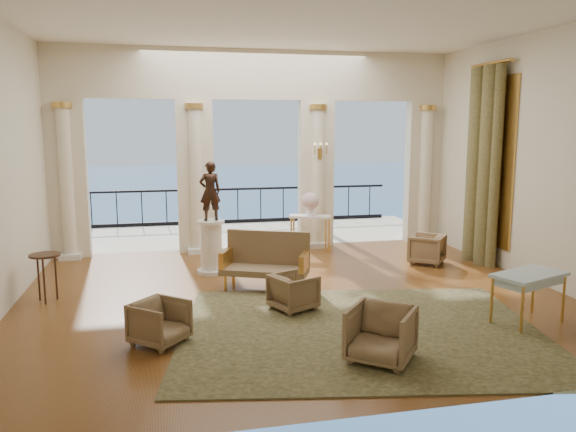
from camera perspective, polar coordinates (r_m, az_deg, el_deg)
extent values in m
plane|color=#47290C|center=(9.52, 0.70, -8.12)|extent=(9.00, 9.00, 0.00)
plane|color=beige|center=(5.31, 10.61, 2.76)|extent=(9.00, 0.00, 9.00)
plane|color=beige|center=(11.04, 24.23, 5.36)|extent=(0.00, 8.00, 8.00)
plane|color=white|center=(9.24, 0.76, 19.58)|extent=(9.00, 9.00, 0.00)
cube|color=beige|center=(12.92, -3.26, 14.12)|extent=(9.00, 0.30, 1.10)
cube|color=beige|center=(12.91, -21.47, 3.51)|extent=(0.80, 0.30, 3.40)
cylinder|color=beige|center=(12.74, -21.57, 2.99)|extent=(0.28, 0.28, 3.20)
cylinder|color=gold|center=(12.69, -22.01, 10.41)|extent=(0.40, 0.40, 0.12)
cube|color=silver|center=(12.98, -21.17, -3.78)|extent=(0.45, 0.45, 0.12)
cube|color=beige|center=(12.77, -9.40, 3.97)|extent=(0.80, 0.30, 3.40)
cylinder|color=beige|center=(12.60, -9.34, 3.44)|extent=(0.28, 0.28, 3.20)
cylinder|color=gold|center=(12.55, -9.54, 10.96)|extent=(0.40, 0.40, 0.12)
cube|color=silver|center=(12.84, -9.16, -3.41)|extent=(0.45, 0.45, 0.12)
cube|color=beige|center=(13.22, 2.84, 4.25)|extent=(0.80, 0.30, 3.40)
cylinder|color=beige|center=(13.05, 3.05, 3.74)|extent=(0.28, 0.28, 3.20)
cylinder|color=gold|center=(13.00, 3.11, 11.00)|extent=(0.40, 0.40, 0.12)
cube|color=silver|center=(13.28, 2.99, -2.88)|extent=(0.45, 0.45, 0.12)
cube|color=beige|center=(14.17, 13.47, 4.34)|extent=(0.80, 0.30, 3.40)
cylinder|color=beige|center=(14.01, 13.78, 3.87)|extent=(0.28, 0.28, 3.20)
cylinder|color=gold|center=(13.97, 14.04, 10.62)|extent=(0.40, 0.40, 0.12)
cube|color=silver|center=(14.23, 13.54, -2.32)|extent=(0.45, 0.45, 0.12)
cube|color=beige|center=(15.07, -4.31, -1.88)|extent=(10.00, 3.60, 0.10)
cube|color=black|center=(16.48, -5.15, 2.75)|extent=(9.00, 0.06, 0.06)
cube|color=black|center=(16.62, -5.10, -0.51)|extent=(9.00, 0.06, 0.10)
cylinder|color=black|center=(16.55, -5.12, 1.03)|extent=(0.03, 0.03, 1.00)
cylinder|color=black|center=(16.54, -19.35, 0.55)|extent=(0.03, 0.03, 1.00)
cylinder|color=black|center=(17.54, 8.29, 1.43)|extent=(0.03, 0.03, 1.00)
cylinder|color=#4C3823|center=(16.00, 2.34, 6.54)|extent=(0.20, 0.20, 4.20)
plane|color=#225693|center=(69.45, -10.62, 1.69)|extent=(160.00, 160.00, 0.00)
cylinder|color=#4B4B24|center=(11.80, 20.34, 4.57)|extent=(0.26, 0.26, 4.00)
cylinder|color=#4B4B24|center=(12.16, 19.03, 4.76)|extent=(0.32, 0.32, 4.00)
cylinder|color=#4B4B24|center=(12.57, 18.12, 4.93)|extent=(0.26, 0.26, 4.00)
cylinder|color=gold|center=(12.24, 19.92, 14.36)|extent=(0.08, 1.40, 0.08)
cube|color=gold|center=(12.27, 19.90, 5.21)|extent=(0.04, 1.60, 3.40)
cube|color=gold|center=(12.87, 3.24, 6.35)|extent=(0.10, 0.04, 0.25)
cylinder|color=gold|center=(12.76, 2.73, 6.77)|extent=(0.02, 0.02, 0.22)
cylinder|color=gold|center=(12.79, 3.34, 6.78)|extent=(0.02, 0.02, 0.22)
cylinder|color=gold|center=(12.83, 3.95, 6.78)|extent=(0.02, 0.02, 0.22)
cube|color=#283017|center=(8.02, 7.40, -11.48)|extent=(5.55, 4.66, 0.02)
imported|color=#402F1D|center=(7.62, -12.90, -10.31)|extent=(0.85, 0.85, 0.64)
imported|color=#402F1D|center=(6.99, 9.43, -11.51)|extent=(1.00, 0.99, 0.75)
imported|color=#402F1D|center=(11.96, 13.91, -3.14)|extent=(0.89, 0.90, 0.68)
imported|color=#402F1D|center=(8.74, 0.57, -7.55)|extent=(0.78, 0.79, 0.63)
cube|color=#402F1D|center=(9.81, -2.39, -5.58)|extent=(1.61, 1.16, 0.11)
cube|color=#402F1D|center=(10.00, -2.01, -3.21)|extent=(1.40, 0.69, 0.61)
cube|color=gold|center=(9.95, -6.31, -4.24)|extent=(0.33, 0.59, 0.29)
cube|color=gold|center=(9.63, 1.65, -4.65)|extent=(0.33, 0.59, 0.29)
cylinder|color=gold|center=(9.81, -6.39, -6.81)|extent=(0.06, 0.06, 0.28)
cylinder|color=gold|center=(9.51, 1.06, -7.28)|extent=(0.06, 0.06, 0.28)
cylinder|color=gold|center=(10.26, -5.56, -6.09)|extent=(0.06, 0.06, 0.28)
cylinder|color=gold|center=(9.97, 1.57, -6.50)|extent=(0.06, 0.06, 0.28)
cube|color=#AACDDB|center=(8.80, 23.34, -5.49)|extent=(1.22, 0.93, 0.05)
cylinder|color=gold|center=(8.37, 22.68, -8.81)|extent=(0.04, 0.04, 0.69)
cylinder|color=gold|center=(9.17, 26.20, -7.51)|extent=(0.04, 0.04, 0.69)
cylinder|color=gold|center=(8.64, 19.99, -8.09)|extent=(0.04, 0.04, 0.69)
cylinder|color=gold|center=(9.42, 23.64, -6.91)|extent=(0.04, 0.04, 0.69)
cylinder|color=silver|center=(11.04, -7.74, -5.56)|extent=(0.57, 0.57, 0.08)
cylinder|color=silver|center=(10.93, -7.80, -3.13)|extent=(0.41, 0.41, 0.90)
cylinder|color=silver|center=(10.84, -7.85, -0.60)|extent=(0.53, 0.53, 0.06)
imported|color=black|center=(10.75, -7.92, 2.51)|extent=(0.45, 0.34, 1.13)
cube|color=silver|center=(12.47, 2.26, -0.05)|extent=(0.97, 0.63, 0.05)
cylinder|color=gold|center=(12.46, 0.35, -2.06)|extent=(0.04, 0.04, 0.81)
cylinder|color=gold|center=(12.39, 4.06, -2.14)|extent=(0.04, 0.04, 0.81)
cylinder|color=gold|center=(12.70, 0.48, -1.84)|extent=(0.04, 0.04, 0.81)
cylinder|color=gold|center=(12.64, 4.11, -1.92)|extent=(0.04, 0.04, 0.81)
cylinder|color=white|center=(12.44, 2.26, 0.61)|extent=(0.19, 0.19, 0.24)
sphere|color=#C5898C|center=(12.42, 2.27, 1.51)|extent=(0.38, 0.38, 0.38)
cylinder|color=black|center=(9.84, -23.49, -3.66)|extent=(0.49, 0.49, 0.03)
cylinder|color=black|center=(9.98, -22.50, -5.77)|extent=(0.03, 0.03, 0.76)
cylinder|color=black|center=(10.04, -24.00, -5.78)|extent=(0.03, 0.03, 0.76)
cylinder|color=black|center=(9.79, -23.53, -6.11)|extent=(0.03, 0.03, 0.76)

